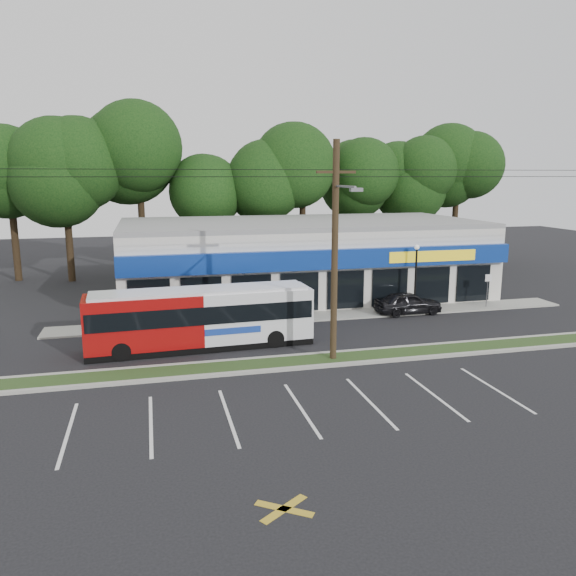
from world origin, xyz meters
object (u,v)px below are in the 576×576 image
(sign_post, at_px, (488,285))
(car_dark, at_px, (408,303))
(utility_pole, at_px, (332,245))
(metrobus, at_px, (201,317))
(pedestrian_a, at_px, (306,315))
(pedestrian_b, at_px, (279,311))
(lamp_post, at_px, (416,270))

(sign_post, distance_m, car_dark, 5.72)
(utility_pole, xyz_separation_m, sign_post, (13.17, 7.65, -3.86))
(utility_pole, distance_m, metrobus, 7.64)
(utility_pole, xyz_separation_m, metrobus, (-5.56, 3.57, -3.83))
(sign_post, distance_m, pedestrian_a, 12.79)
(metrobus, relative_size, pedestrian_b, 6.51)
(sign_post, bearing_deg, lamp_post, 177.42)
(sign_post, xyz_separation_m, car_dark, (-5.65, -0.20, -0.85))
(metrobus, height_order, pedestrian_b, metrobus)
(lamp_post, relative_size, pedestrian_a, 2.79)
(utility_pole, relative_size, pedestrian_b, 29.09)
(utility_pole, bearing_deg, metrobus, 147.28)
(utility_pole, distance_m, pedestrian_a, 7.52)
(car_dark, bearing_deg, metrobus, 105.58)
(lamp_post, distance_m, pedestrian_a, 8.13)
(sign_post, bearing_deg, pedestrian_b, -176.37)
(pedestrian_a, bearing_deg, car_dark, 173.28)
(metrobus, distance_m, pedestrian_a, 6.56)
(utility_pole, bearing_deg, sign_post, 30.15)
(sign_post, height_order, pedestrian_a, sign_post)
(lamp_post, xyz_separation_m, pedestrian_b, (-9.00, -1.11, -1.81))
(metrobus, bearing_deg, car_dark, 13.80)
(sign_post, bearing_deg, pedestrian_a, -172.07)
(car_dark, height_order, pedestrian_a, pedestrian_a)
(metrobus, distance_m, pedestrian_b, 5.75)
(pedestrian_b, bearing_deg, utility_pole, 95.22)
(lamp_post, bearing_deg, pedestrian_a, -165.44)
(car_dark, distance_m, pedestrian_b, 8.38)
(lamp_post, relative_size, sign_post, 1.91)
(lamp_post, bearing_deg, metrobus, -162.61)
(lamp_post, height_order, pedestrian_a, lamp_post)
(sign_post, height_order, pedestrian_b, sign_post)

